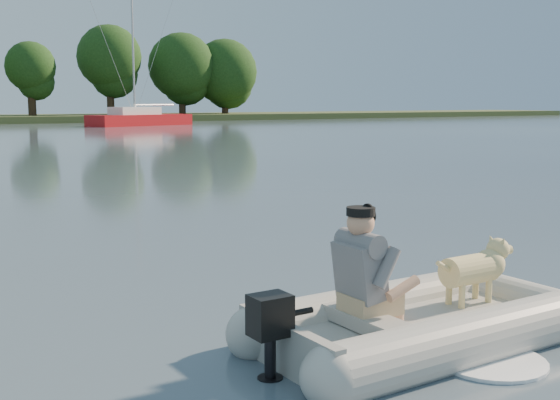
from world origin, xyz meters
TOP-DOWN VIEW (x-y plane):
  - water at (0.00, 0.00)m, footprint 160.00×160.00m
  - dinghy at (-0.28, -0.43)m, footprint 3.82×2.35m
  - man at (-0.87, -0.39)m, footprint 0.62×0.53m
  - dog at (0.27, -0.39)m, footprint 0.79×0.28m
  - outboard_motor at (-1.69, -0.43)m, footprint 0.35×0.25m
  - sailboat at (16.20, 47.38)m, footprint 8.84×4.92m

SIDE VIEW (x-z plane):
  - water at x=0.00m, z-range 0.00..0.00m
  - outboard_motor at x=-1.69m, z-range -0.07..0.60m
  - dog at x=0.27m, z-range 0.18..0.70m
  - dinghy at x=-0.28m, z-range -0.10..1.09m
  - sailboat at x=16.20m, z-range -5.31..6.33m
  - man at x=-0.87m, z-range 0.20..1.12m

